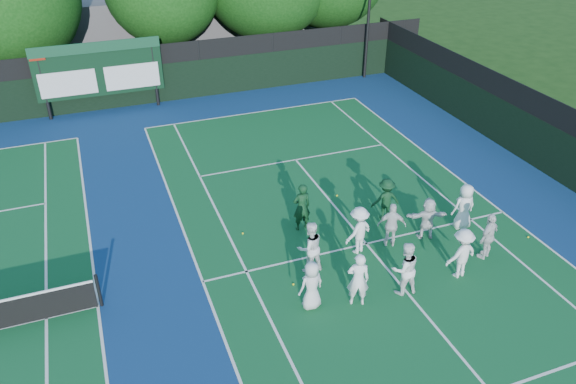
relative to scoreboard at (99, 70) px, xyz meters
name	(u,v)px	position (x,y,z in m)	size (l,w,h in m)	color
ground	(381,262)	(7.01, -15.59, -2.19)	(120.00, 120.00, 0.00)	#1A3C10
court_apron	(186,286)	(1.01, -14.59, -2.19)	(34.00, 32.00, 0.01)	navy
near_court	(366,244)	(7.01, -14.59, -2.18)	(11.05, 23.85, 0.01)	#115327
back_fence	(122,81)	(1.01, 0.41, -0.83)	(34.00, 0.08, 3.00)	black
scoreboard	(99,70)	(0.00, 0.00, 0.00)	(6.00, 0.21, 3.55)	black
clubhouse	(171,23)	(5.01, 8.41, -0.19)	(18.00, 6.00, 4.00)	#58585D
tree_b	(12,1)	(-3.41, 3.99, 2.65)	(6.96, 6.96, 8.50)	black
tennis_ball_0	(293,284)	(4.02, -15.68, -2.16)	(0.07, 0.07, 0.07)	yellow
tennis_ball_1	(337,196)	(7.39, -11.49, -2.16)	(0.07, 0.07, 0.07)	yellow
tennis_ball_2	(528,237)	(12.25, -16.18, -2.16)	(0.07, 0.07, 0.07)	yellow
tennis_ball_3	(243,233)	(3.37, -12.61, -2.16)	(0.07, 0.07, 0.07)	yellow
player_front_0	(311,285)	(4.16, -16.70, -1.43)	(0.75, 0.49, 1.53)	silver
player_front_1	(358,279)	(5.42, -17.03, -1.33)	(0.63, 0.41, 1.72)	white
player_front_2	(405,269)	(6.90, -17.06, -1.34)	(0.83, 0.65, 1.71)	white
player_front_3	(462,253)	(8.87, -17.00, -1.37)	(1.07, 0.61, 1.65)	white
player_front_4	(488,236)	(10.21, -16.52, -1.39)	(0.94, 0.39, 1.60)	silver
player_back_0	(310,247)	(4.75, -15.16, -1.34)	(0.83, 0.65, 1.71)	white
player_back_1	(359,230)	(6.55, -14.84, -1.37)	(1.06, 0.61, 1.65)	white
player_back_2	(392,225)	(7.71, -14.90, -1.41)	(0.92, 0.38, 1.57)	silver
player_back_3	(427,218)	(9.04, -14.92, -1.45)	(1.38, 0.44, 1.49)	white
player_back_4	(464,207)	(10.51, -14.85, -1.36)	(0.81, 0.53, 1.67)	white
coach_left	(302,207)	(5.35, -13.00, -1.32)	(0.64, 0.42, 1.75)	#0E351A
coach_right	(386,199)	(8.31, -13.43, -1.41)	(1.01, 0.58, 1.57)	#0E341A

